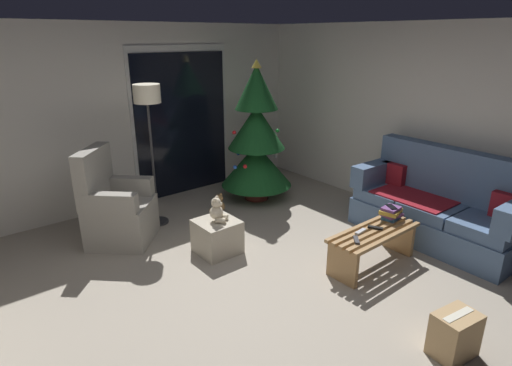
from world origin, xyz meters
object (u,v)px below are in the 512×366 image
at_px(remote_black, 375,228).
at_px(remote_silver, 361,232).
at_px(remote_graphite, 356,240).
at_px(cell_phone, 392,207).
at_px(christmas_tree, 256,140).
at_px(teddy_bear_honey_by_tree, 219,205).
at_px(cardboard_box_taped_mid_floor, 455,334).
at_px(book_stack, 391,213).
at_px(coffee_table, 373,242).
at_px(couch, 437,207).
at_px(armchair, 116,210).
at_px(teddy_bear_cream, 217,211).
at_px(ottoman, 217,236).
at_px(floor_lamp, 148,108).

xyz_separation_m(remote_black, remote_silver, (-0.19, 0.04, 0.00)).
relative_size(remote_graphite, cell_phone, 1.08).
height_order(christmas_tree, teddy_bear_honey_by_tree, christmas_tree).
xyz_separation_m(christmas_tree, cardboard_box_taped_mid_floor, (-0.91, -3.48, -0.72)).
distance_m(book_stack, cell_phone, 0.08).
distance_m(coffee_table, christmas_tree, 2.39).
distance_m(book_stack, teddy_bear_honey_by_tree, 2.31).
xyz_separation_m(couch, remote_silver, (-1.26, 0.16, 0.02)).
bearing_deg(cardboard_box_taped_mid_floor, armchair, 109.65).
bearing_deg(teddy_bear_cream, remote_silver, -51.94).
relative_size(remote_black, teddy_bear_honey_by_tree, 0.55).
distance_m(ottoman, cardboard_box_taped_mid_floor, 2.53).
xyz_separation_m(remote_silver, cardboard_box_taped_mid_floor, (-0.48, -1.26, -0.24)).
height_order(christmas_tree, cardboard_box_taped_mid_floor, christmas_tree).
relative_size(couch, cell_phone, 13.60).
distance_m(armchair, teddy_bear_cream, 1.25).
xyz_separation_m(floor_lamp, teddy_bear_honey_by_tree, (0.80, -0.26, -1.38)).
relative_size(armchair, floor_lamp, 0.63).
bearing_deg(armchair, remote_silver, -52.05).
xyz_separation_m(teddy_bear_cream, cardboard_box_taped_mid_floor, (0.47, -2.48, -0.32)).
bearing_deg(teddy_bear_cream, teddy_bear_honey_by_tree, 55.08).
height_order(remote_silver, book_stack, book_stack).
xyz_separation_m(armchair, cardboard_box_taped_mid_floor, (1.23, -3.46, -0.22)).
bearing_deg(coffee_table, remote_graphite, -175.48).
distance_m(remote_silver, book_stack, 0.53).
relative_size(coffee_table, remote_graphite, 7.05).
xyz_separation_m(remote_graphite, armchair, (-1.53, 2.28, -0.02)).
relative_size(remote_black, remote_graphite, 1.00).
bearing_deg(cell_phone, ottoman, 168.60).
height_order(ottoman, cardboard_box_taped_mid_floor, ottoman).
xyz_separation_m(couch, floor_lamp, (-2.38, 2.53, 1.11)).
relative_size(armchair, ottoman, 2.57).
distance_m(remote_graphite, floor_lamp, 2.85).
bearing_deg(armchair, floor_lamp, 16.68).
distance_m(remote_graphite, ottoman, 1.54).
relative_size(book_stack, armchair, 0.24).
distance_m(cell_phone, ottoman, 1.95).
bearing_deg(armchair, remote_graphite, -56.25).
relative_size(cell_phone, christmas_tree, 0.07).
xyz_separation_m(coffee_table, book_stack, (0.38, 0.06, 0.21)).
height_order(remote_black, book_stack, book_stack).
bearing_deg(christmas_tree, book_stack, -87.66).
bearing_deg(christmas_tree, remote_graphite, -104.99).
relative_size(coffee_table, remote_black, 7.05).
distance_m(floor_lamp, teddy_bear_honey_by_tree, 1.62).
height_order(coffee_table, cardboard_box_taped_mid_floor, coffee_table).
bearing_deg(ottoman, armchair, 127.80).
height_order(coffee_table, ottoman, coffee_table).
distance_m(coffee_table, cell_phone, 0.47).
xyz_separation_m(teddy_bear_cream, teddy_bear_honey_by_tree, (0.63, 0.90, -0.38)).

